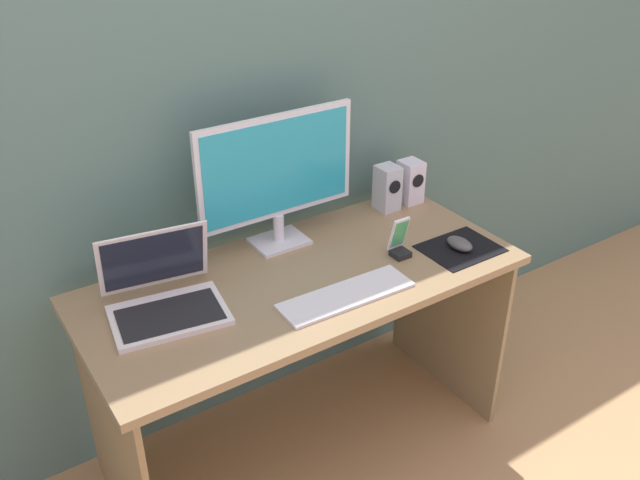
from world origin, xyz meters
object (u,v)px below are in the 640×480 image
speaker_near_monitor (387,188)px  phone_in_dock (399,243)px  laptop (164,296)px  keyboard_external (346,295)px  monitor (277,174)px  speaker_right (410,182)px  mouse (460,244)px

speaker_near_monitor → phone_in_dock: speaker_near_monitor is taller
laptop → keyboard_external: laptop is taller
monitor → speaker_near_monitor: monitor is taller
speaker_right → speaker_near_monitor: (-0.11, 0.00, 0.00)m
speaker_near_monitor → keyboard_external: bearing=-139.6°
speaker_near_monitor → keyboard_external: speaker_near_monitor is taller
laptop → speaker_right: bearing=8.4°
monitor → speaker_near_monitor: size_ratio=3.33×
speaker_right → phone_in_dock: (-0.28, -0.29, -0.03)m
laptop → mouse: size_ratio=3.59×
speaker_right → mouse: 0.38m
laptop → phone_in_dock: size_ratio=2.61×
laptop → mouse: (0.94, -0.21, -0.03)m
keyboard_external → phone_in_dock: phone_in_dock is taller
monitor → phone_in_dock: monitor is taller
speaker_right → mouse: size_ratio=1.61×
phone_in_dock → speaker_near_monitor: bearing=58.6°
speaker_near_monitor → laptop: size_ratio=0.46×
laptop → mouse: bearing=-12.8°
speaker_right → mouse: (-0.09, -0.37, -0.06)m
phone_in_dock → mouse: bearing=-22.7°
monitor → speaker_right: (0.57, 0.00, -0.17)m
speaker_right → monitor: bearing=-179.7°
speaker_right → keyboard_external: bearing=-145.5°
monitor → keyboard_external: 0.46m
laptop → mouse: laptop is taller
phone_in_dock → laptop: bearing=169.9°
laptop → keyboard_external: size_ratio=0.86×
speaker_right → mouse: bearing=-104.1°
keyboard_external → mouse: mouse is taller
laptop → phone_in_dock: 0.76m
monitor → phone_in_dock: (0.28, -0.28, -0.21)m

